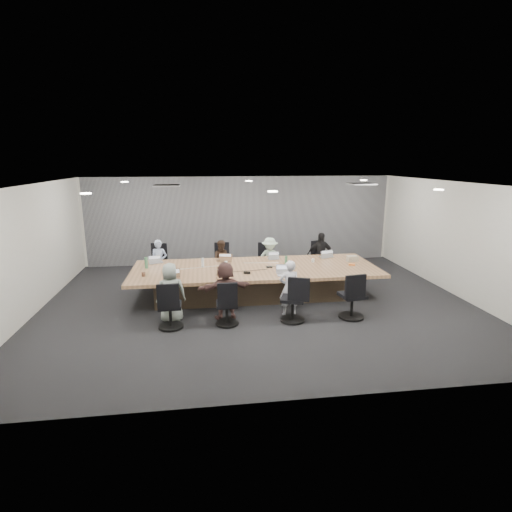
{
  "coord_description": "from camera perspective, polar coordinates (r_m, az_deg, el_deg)",
  "views": [
    {
      "loc": [
        -1.27,
        -8.91,
        3.33
      ],
      "look_at": [
        0.0,
        0.4,
        1.05
      ],
      "focal_mm": 28.0,
      "sensor_mm": 36.0,
      "label": 1
    }
  ],
  "objects": [
    {
      "name": "floor",
      "position": [
        9.59,
        0.33,
        -6.67
      ],
      "size": [
        10.0,
        8.0,
        0.0
      ],
      "primitive_type": "cube",
      "color": "black",
      "rests_on": "ground"
    },
    {
      "name": "laptop_2",
      "position": [
        10.69,
        2.47,
        -0.34
      ],
      "size": [
        0.31,
        0.23,
        0.02
      ],
      "primitive_type": "cube",
      "rotation": [
        0.0,
        0.0,
        3.26
      ],
      "color": "#B2B2B7",
      "rests_on": "conference_table"
    },
    {
      "name": "bottle_green_right",
      "position": [
        9.93,
        4.31,
        -0.74
      ],
      "size": [
        0.1,
        0.1,
        0.26
      ],
      "primitive_type": "cylinder",
      "rotation": [
        0.0,
        0.0,
        -0.39
      ],
      "color": "#458056",
      "rests_on": "conference_table"
    },
    {
      "name": "snack_packet",
      "position": [
        10.32,
        13.54,
        -1.18
      ],
      "size": [
        0.19,
        0.16,
        0.04
      ],
      "primitive_type": "cube",
      "rotation": [
        0.0,
        0.0,
        -0.41
      ],
      "color": "orange",
      "rests_on": "conference_table"
    },
    {
      "name": "wall_left",
      "position": [
        9.84,
        -29.85,
        0.5
      ],
      "size": [
        0.0,
        8.0,
        2.8
      ],
      "primitive_type": "cube",
      "rotation": [
        1.57,
        0.0,
        1.57
      ],
      "color": "beige",
      "rests_on": "ground"
    },
    {
      "name": "chair_2",
      "position": [
        11.65,
        1.67,
        -1.13
      ],
      "size": [
        0.6,
        0.6,
        0.72
      ],
      "primitive_type": null,
      "rotation": [
        0.0,
        0.0,
        2.88
      ],
      "color": "black",
      "rests_on": "ground"
    },
    {
      "name": "mug_brown",
      "position": [
        9.43,
        -15.78,
        -2.51
      ],
      "size": [
        0.1,
        0.1,
        0.1
      ],
      "primitive_type": "cylinder",
      "rotation": [
        0.0,
        0.0,
        -0.23
      ],
      "color": "brown",
      "rests_on": "conference_table"
    },
    {
      "name": "canvas_bag",
      "position": [
        10.69,
        13.58,
        -0.37
      ],
      "size": [
        0.28,
        0.2,
        0.14
      ],
      "primitive_type": "cube",
      "rotation": [
        0.0,
        0.0,
        0.12
      ],
      "color": "tan",
      "rests_on": "conference_table"
    },
    {
      "name": "person_5",
      "position": [
        8.51,
        -4.37,
        -4.92
      ],
      "size": [
        1.21,
        0.57,
        1.25
      ],
      "primitive_type": "imported",
      "rotation": [
        0.0,
        0.0,
        3.32
      ],
      "color": "brown",
      "rests_on": "ground"
    },
    {
      "name": "cup_white_far",
      "position": [
        10.09,
        -4.31,
        -1.0
      ],
      "size": [
        0.08,
        0.08,
        0.09
      ],
      "primitive_type": "cylinder",
      "rotation": [
        0.0,
        0.0,
        -0.06
      ],
      "color": "white",
      "rests_on": "conference_table"
    },
    {
      "name": "bottle_clear",
      "position": [
        9.95,
        -7.62,
        -0.9
      ],
      "size": [
        0.08,
        0.08,
        0.22
      ],
      "primitive_type": "cylinder",
      "rotation": [
        0.0,
        0.0,
        -0.15
      ],
      "color": "silver",
      "rests_on": "conference_table"
    },
    {
      "name": "curtain",
      "position": [
        13.03,
        -2.11,
        5.12
      ],
      "size": [
        9.8,
        0.04,
        2.8
      ],
      "primitive_type": "cube",
      "color": "gray",
      "rests_on": "ground"
    },
    {
      "name": "person_6",
      "position": [
        8.7,
        4.77,
        -4.58
      ],
      "size": [
        0.46,
        0.3,
        1.24
      ],
      "primitive_type": "imported",
      "rotation": [
        0.0,
        0.0,
        3.16
      ],
      "color": "silver",
      "rests_on": "ground"
    },
    {
      "name": "cup_white_near",
      "position": [
        10.43,
        8.15,
        -0.63
      ],
      "size": [
        0.08,
        0.08,
        0.09
      ],
      "primitive_type": "cylinder",
      "rotation": [
        0.0,
        0.0,
        -0.11
      ],
      "color": "white",
      "rests_on": "conference_table"
    },
    {
      "name": "chair_5",
      "position": [
        8.27,
        -4.18,
        -7.37
      ],
      "size": [
        0.51,
        0.51,
        0.74
      ],
      "primitive_type": null,
      "rotation": [
        0.0,
        0.0,
        -0.02
      ],
      "color": "black",
      "rests_on": "ground"
    },
    {
      "name": "chair_0",
      "position": [
        11.54,
        -13.44,
        -1.35
      ],
      "size": [
        0.67,
        0.67,
        0.84
      ],
      "primitive_type": null,
      "rotation": [
        0.0,
        0.0,
        2.94
      ],
      "color": "black",
      "rests_on": "ground"
    },
    {
      "name": "chair_1",
      "position": [
        11.5,
        -4.87,
        -1.2
      ],
      "size": [
        0.56,
        0.56,
        0.79
      ],
      "primitive_type": null,
      "rotation": [
        0.0,
        0.0,
        3.19
      ],
      "color": "black",
      "rests_on": "ground"
    },
    {
      "name": "laptop_1",
      "position": [
        10.54,
        -4.65,
        -0.58
      ],
      "size": [
        0.39,
        0.32,
        0.02
      ],
      "primitive_type": "cube",
      "rotation": [
        0.0,
        0.0,
        2.88
      ],
      "color": "#8C6647",
      "rests_on": "conference_table"
    },
    {
      "name": "mic_right",
      "position": [
        9.82,
        1.91,
        -1.57
      ],
      "size": [
        0.15,
        0.1,
        0.03
      ],
      "primitive_type": "cube",
      "rotation": [
        0.0,
        0.0,
        0.02
      ],
      "color": "black",
      "rests_on": "conference_table"
    },
    {
      "name": "chair_4",
      "position": [
        8.27,
        -12.17,
        -7.45
      ],
      "size": [
        0.55,
        0.55,
        0.79
      ],
      "primitive_type": null,
      "rotation": [
        0.0,
        0.0,
        0.03
      ],
      "color": "black",
      "rests_on": "ground"
    },
    {
      "name": "person_3",
      "position": [
        11.57,
        9.15,
        0.12
      ],
      "size": [
        0.8,
        0.38,
        1.32
      ],
      "primitive_type": "imported",
      "rotation": [
        0.0,
        0.0,
        6.2
      ],
      "color": "black",
      "rests_on": "ground"
    },
    {
      "name": "laptop_5",
      "position": [
        9.0,
        -4.6,
        -3.07
      ],
      "size": [
        0.36,
        0.27,
        0.02
      ],
      "primitive_type": "cube",
      "rotation": [
        0.0,
        0.0,
        0.11
      ],
      "color": "#8C6647",
      "rests_on": "conference_table"
    },
    {
      "name": "person_1",
      "position": [
        11.11,
        -4.8,
        -0.71
      ],
      "size": [
        0.58,
        0.46,
        1.17
      ],
      "primitive_type": "imported",
      "rotation": [
        0.0,
        0.0,
        6.26
      ],
      "color": "#33231A",
      "rests_on": "ground"
    },
    {
      "name": "stapler",
      "position": [
        9.27,
        -1.3,
        -2.4
      ],
      "size": [
        0.16,
        0.08,
        0.06
      ],
      "primitive_type": "cube",
      "rotation": [
        0.0,
        0.0,
        -0.25
      ],
      "color": "black",
      "rests_on": "conference_table"
    },
    {
      "name": "laptop_3",
      "position": [
        11.04,
        9.99,
        -0.09
      ],
      "size": [
        0.39,
        0.3,
        0.02
      ],
      "primitive_type": "cube",
      "rotation": [
        0.0,
        0.0,
        3.34
      ],
      "color": "#B2B2B7",
      "rests_on": "conference_table"
    },
    {
      "name": "mic_left",
      "position": [
        9.22,
        -5.2,
        -2.64
      ],
      "size": [
        0.14,
        0.1,
        0.03
      ],
      "primitive_type": "cube",
      "rotation": [
        0.0,
        0.0,
        -0.06
      ],
      "color": "black",
      "rests_on": "conference_table"
    },
    {
      "name": "conference_table",
      "position": [
        9.93,
        -0.08,
        -3.5
      ],
      "size": [
        6.0,
        2.2,
        0.74
      ],
      "color": "#433425",
      "rests_on": "ground"
    },
    {
      "name": "person_0",
      "position": [
        11.16,
        -13.66,
        -0.86
      ],
      "size": [
        0.48,
        0.35,
        1.22
      ],
      "primitive_type": "imported",
      "rotation": [
        0.0,
        0.0,
        6.16
      ],
      "color": "#9DADCF",
      "rests_on": "ground"
    },
    {
      "name": "wall_front",
      "position": [
        5.42,
        6.37,
        -7.28
      ],
      "size": [
        10.0,
        0.0,
        2.8
      ],
      "primitive_type": "cube",
      "rotation": [
        -1.57,
        0.0,
        0.0
      ],
      "color": "beige",
      "rests_on": "ground"
    },
    {
      "name": "ceiling",
      "position": [
        9.01,
        0.35,
        10.27
      ],
      "size": [
        10.0,
        8.0,
        0.0
      ],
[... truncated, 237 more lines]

